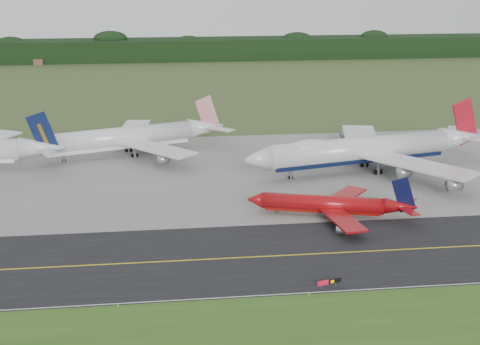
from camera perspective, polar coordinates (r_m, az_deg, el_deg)
name	(u,v)px	position (r m, az deg, el deg)	size (l,w,h in m)	color
ground	(297,246)	(133.20, 4.90, -6.29)	(600.00, 600.00, 0.00)	#3C4F25
grass_verge	(344,341)	(103.00, 8.91, -14.01)	(400.00, 30.00, 0.01)	#2A5418
taxiway	(301,255)	(129.62, 5.25, -6.99)	(400.00, 32.00, 0.02)	black
apron	(259,171)	(180.33, 1.66, 0.15)	(400.00, 78.00, 0.01)	slate
taxiway_centreline	(301,254)	(129.61, 5.26, -6.98)	(400.00, 0.40, 0.00)	gold
taxiway_edge_line	(320,292)	(116.03, 6.85, -10.09)	(400.00, 0.25, 0.00)	silver
horizon_treeline	(204,50)	(396.86, -3.13, 10.38)	(700.00, 25.00, 12.00)	black
jet_ba_747	(367,149)	(181.49, 10.81, 1.98)	(71.23, 58.05, 18.05)	silver
jet_red_737	(332,205)	(148.32, 7.85, -2.73)	(36.39, 29.00, 10.00)	#970B0E
jet_star_tail	(130,137)	(196.83, -9.36, 2.97)	(58.06, 47.32, 15.65)	silver
taxiway_sign	(329,282)	(117.31, 7.62, -9.24)	(4.37, 1.30, 1.49)	slate
edge_marker_left	(118,305)	(112.45, -10.36, -11.09)	(0.16, 0.16, 0.50)	yellow
edge_marker_center	(309,294)	(114.60, 5.90, -10.30)	(0.16, 0.16, 0.50)	yellow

